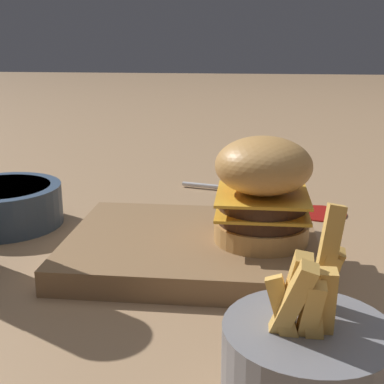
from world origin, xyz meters
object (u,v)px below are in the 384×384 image
object	(u,v)px
burger	(263,189)
fries_basket	(305,378)
spoon	(251,190)
serving_board	(192,247)
side_bowl	(4,204)

from	to	relation	value
burger	fries_basket	world-z (taller)	fries_basket
spoon	burger	bearing A→B (deg)	-73.90
spoon	serving_board	bearing A→B (deg)	-89.97
fries_basket	side_bowl	bearing A→B (deg)	135.28
fries_basket	spoon	distance (m)	0.53
serving_board	fries_basket	distance (m)	0.28
serving_board	burger	bearing A→B (deg)	-3.44
serving_board	side_bowl	bearing A→B (deg)	161.81
fries_basket	spoon	bearing A→B (deg)	93.63
side_bowl	spoon	distance (m)	0.37
fries_basket	serving_board	bearing A→B (deg)	110.14
burger	fries_basket	xyz separation A→B (m)	(0.02, -0.26, -0.04)
spoon	fries_basket	bearing A→B (deg)	-72.63
burger	fries_basket	distance (m)	0.26
fries_basket	side_bowl	xyz separation A→B (m)	(-0.35, 0.35, -0.01)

